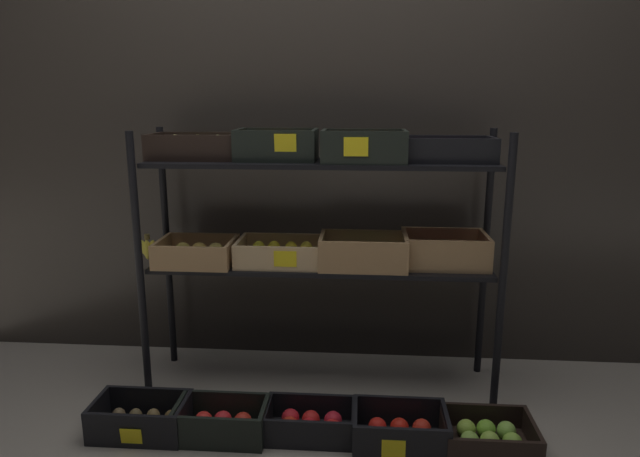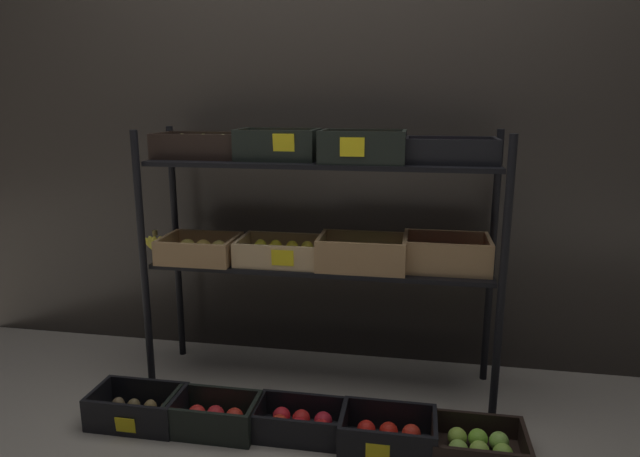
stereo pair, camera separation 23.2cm
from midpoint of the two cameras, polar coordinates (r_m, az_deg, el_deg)
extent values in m
plane|color=gray|center=(2.67, 2.59, -15.57)|extent=(10.00, 10.00, 0.00)
cube|color=#2D2823|center=(2.72, 3.84, 8.24)|extent=(3.90, 0.12, 2.10)
cylinder|color=black|center=(2.50, -15.20, -3.67)|extent=(0.03, 0.03, 1.16)
cylinder|color=black|center=(2.31, 21.03, -5.43)|extent=(0.03, 0.03, 1.16)
cylinder|color=black|center=(2.79, -12.29, -1.73)|extent=(0.03, 0.03, 1.16)
cylinder|color=black|center=(2.63, 19.69, -3.13)|extent=(0.03, 0.03, 1.16)
cube|color=black|center=(2.45, 2.72, -3.86)|extent=(1.47, 0.31, 0.02)
cube|color=black|center=(2.36, 2.84, 6.69)|extent=(1.47, 0.31, 0.02)
cube|color=#A87F51|center=(2.53, -9.65, -3.09)|extent=(0.33, 0.26, 0.01)
cube|color=#A87F51|center=(2.41, -10.66, -2.65)|extent=(0.33, 0.02, 0.09)
cube|color=#A87F51|center=(2.63, -8.82, -1.25)|extent=(0.33, 0.02, 0.09)
cube|color=#A87F51|center=(2.58, -13.02, -1.74)|extent=(0.02, 0.23, 0.09)
cube|color=#A87F51|center=(2.47, -6.24, -2.10)|extent=(0.02, 0.23, 0.09)
sphere|color=yellow|center=(2.51, -11.58, -2.32)|extent=(0.07, 0.07, 0.07)
sphere|color=#D3BD58|center=(2.49, -9.91, -2.39)|extent=(0.07, 0.07, 0.07)
sphere|color=#D1C848|center=(2.46, -8.19, -2.48)|extent=(0.07, 0.07, 0.07)
sphere|color=#D7BC4E|center=(2.58, -10.98, -1.85)|extent=(0.07, 0.07, 0.07)
sphere|color=#E3B74B|center=(2.56, -9.41, -1.96)|extent=(0.07, 0.07, 0.07)
sphere|color=#D8BE55|center=(2.53, -7.81, -2.06)|extent=(0.07, 0.07, 0.07)
cube|color=tan|center=(2.46, -1.28, -3.38)|extent=(0.38, 0.25, 0.01)
cube|color=tan|center=(2.33, -1.86, -2.94)|extent=(0.38, 0.02, 0.09)
cube|color=tan|center=(2.56, -0.76, -1.49)|extent=(0.38, 0.02, 0.09)
cube|color=tan|center=(2.49, -5.39, -1.98)|extent=(0.02, 0.22, 0.09)
cube|color=tan|center=(2.42, 2.93, -2.37)|extent=(0.02, 0.22, 0.09)
ellipsoid|color=yellow|center=(2.43, -3.92, -2.50)|extent=(0.06, 0.06, 0.08)
ellipsoid|color=yellow|center=(2.42, -2.39, -2.58)|extent=(0.06, 0.06, 0.08)
ellipsoid|color=yellow|center=(2.40, -0.59, -2.69)|extent=(0.06, 0.06, 0.08)
ellipsoid|color=yellow|center=(2.39, 1.08, -2.73)|extent=(0.06, 0.06, 0.08)
ellipsoid|color=yellow|center=(2.51, -3.49, -2.03)|extent=(0.06, 0.06, 0.08)
ellipsoid|color=yellow|center=(2.50, -1.92, -2.07)|extent=(0.06, 0.06, 0.08)
ellipsoid|color=yellow|center=(2.48, -0.20, -2.18)|extent=(0.06, 0.06, 0.08)
ellipsoid|color=yellow|center=(2.47, 1.36, -2.21)|extent=(0.06, 0.06, 0.08)
cube|color=yellow|center=(2.32, -1.02, -3.09)|extent=(0.10, 0.01, 0.07)
cube|color=#A87F51|center=(2.40, 7.11, -3.92)|extent=(0.37, 0.24, 0.01)
cube|color=#A87F51|center=(2.27, 7.01, -3.07)|extent=(0.37, 0.02, 0.13)
cube|color=#A87F51|center=(2.49, 7.30, -1.68)|extent=(0.37, 0.02, 0.13)
cube|color=#A87F51|center=(2.39, 2.89, -2.16)|extent=(0.02, 0.20, 0.13)
cube|color=#A87F51|center=(2.38, 11.46, -2.51)|extent=(0.02, 0.20, 0.13)
sphere|color=#83C248|center=(2.36, 4.86, -3.09)|extent=(0.07, 0.07, 0.07)
sphere|color=#88BB32|center=(2.36, 7.16, -3.17)|extent=(0.07, 0.07, 0.07)
sphere|color=#8DC33D|center=(2.35, 9.31, -3.25)|extent=(0.07, 0.07, 0.07)
sphere|color=#8DB135|center=(2.42, 5.03, -2.69)|extent=(0.07, 0.07, 0.07)
sphere|color=#98BD3C|center=(2.41, 7.07, -2.77)|extent=(0.07, 0.07, 0.07)
sphere|color=#8EBC45|center=(2.41, 9.34, -2.85)|extent=(0.07, 0.07, 0.07)
cube|color=#A87F51|center=(2.46, 15.46, -3.86)|extent=(0.36, 0.26, 0.01)
cube|color=#A87F51|center=(2.33, 15.83, -3.08)|extent=(0.36, 0.02, 0.13)
cube|color=#A87F51|center=(2.56, 15.32, -1.60)|extent=(0.36, 0.02, 0.13)
cube|color=#A87F51|center=(2.43, 11.51, -2.15)|extent=(0.02, 0.23, 0.13)
cube|color=#A87F51|center=(2.47, 19.56, -2.44)|extent=(0.02, 0.23, 0.13)
sphere|color=red|center=(2.41, 13.50, -3.07)|extent=(0.07, 0.07, 0.07)
sphere|color=red|center=(2.42, 15.69, -3.15)|extent=(0.07, 0.07, 0.07)
sphere|color=red|center=(2.43, 17.68, -3.20)|extent=(0.07, 0.07, 0.07)
sphere|color=red|center=(2.48, 13.43, -2.61)|extent=(0.07, 0.07, 0.07)
sphere|color=red|center=(2.49, 15.48, -2.67)|extent=(0.07, 0.07, 0.07)
sphere|color=red|center=(2.50, 17.45, -2.72)|extent=(0.07, 0.07, 0.07)
cube|color=black|center=(2.52, -9.62, 7.31)|extent=(0.38, 0.24, 0.01)
cube|color=black|center=(2.42, -10.56, 8.34)|extent=(0.38, 0.02, 0.10)
cube|color=black|center=(2.62, -8.85, 8.77)|extent=(0.38, 0.02, 0.10)
cube|color=black|center=(2.59, -13.51, 8.50)|extent=(0.02, 0.21, 0.10)
cube|color=black|center=(2.46, -5.64, 8.59)|extent=(0.02, 0.21, 0.10)
ellipsoid|color=#B6BA5E|center=(2.52, -11.93, 8.39)|extent=(0.07, 0.07, 0.09)
ellipsoid|color=tan|center=(2.49, -9.83, 8.43)|extent=(0.07, 0.07, 0.09)
ellipsoid|color=#ACB357|center=(2.46, -7.94, 8.43)|extent=(0.07, 0.07, 0.09)
ellipsoid|color=#BEBC62|center=(2.58, -11.49, 8.52)|extent=(0.07, 0.07, 0.09)
ellipsoid|color=#B5BA52|center=(2.55, -9.36, 8.55)|extent=(0.07, 0.07, 0.09)
ellipsoid|color=tan|center=(2.52, -7.36, 8.57)|extent=(0.07, 0.07, 0.09)
cube|color=black|center=(2.41, -1.52, 7.22)|extent=(0.34, 0.23, 0.01)
cube|color=black|center=(2.30, -2.07, 8.58)|extent=(0.34, 0.02, 0.12)
cube|color=black|center=(2.51, -1.03, 8.96)|extent=(0.34, 0.02, 0.12)
cube|color=black|center=(2.44, -5.31, 8.80)|extent=(0.02, 0.20, 0.12)
cube|color=black|center=(2.37, 2.36, 8.72)|extent=(0.02, 0.20, 0.12)
sphere|color=orange|center=(2.39, -3.40, 8.19)|extent=(0.07, 0.07, 0.07)
sphere|color=orange|center=(2.37, -1.74, 8.16)|extent=(0.07, 0.07, 0.07)
sphere|color=orange|center=(2.36, 0.27, 8.15)|extent=(0.07, 0.07, 0.07)
sphere|color=orange|center=(2.45, -3.19, 8.32)|extent=(0.07, 0.07, 0.07)
sphere|color=orange|center=(2.43, -1.32, 8.29)|extent=(0.07, 0.07, 0.07)
sphere|color=orange|center=(2.42, 0.38, 8.28)|extent=(0.07, 0.07, 0.07)
cube|color=yellow|center=(2.27, -0.83, 8.73)|extent=(0.09, 0.01, 0.08)
cube|color=black|center=(2.31, 7.32, 6.87)|extent=(0.35, 0.22, 0.01)
cube|color=black|center=(2.20, 7.24, 8.30)|extent=(0.35, 0.02, 0.12)
cube|color=black|center=(2.41, 7.49, 8.69)|extent=(0.35, 0.02, 0.12)
cube|color=black|center=(2.32, 3.23, 8.62)|extent=(0.02, 0.19, 0.12)
cube|color=black|center=(2.30, 11.54, 8.35)|extent=(0.02, 0.19, 0.12)
sphere|color=orange|center=(2.28, 4.91, 7.77)|extent=(0.06, 0.06, 0.06)
sphere|color=orange|center=(2.28, 6.45, 7.71)|extent=(0.06, 0.06, 0.06)
sphere|color=orange|center=(2.27, 8.20, 7.65)|extent=(0.06, 0.06, 0.06)
sphere|color=orange|center=(2.27, 9.81, 7.59)|extent=(0.06, 0.06, 0.06)
sphere|color=orange|center=(2.35, 4.94, 7.91)|extent=(0.06, 0.06, 0.06)
sphere|color=orange|center=(2.34, 6.67, 7.85)|extent=(0.06, 0.06, 0.06)
sphere|color=orange|center=(2.34, 8.16, 7.80)|extent=(0.06, 0.06, 0.06)
sphere|color=#FE640E|center=(2.34, 9.70, 7.75)|extent=(0.06, 0.06, 0.06)
cube|color=yellow|center=(2.19, 6.39, 8.32)|extent=(0.10, 0.00, 0.07)
cube|color=black|center=(2.37, 15.99, 6.64)|extent=(0.37, 0.23, 0.01)
cube|color=black|center=(2.26, 16.33, 7.63)|extent=(0.37, 0.02, 0.09)
cube|color=black|center=(2.48, 15.82, 8.09)|extent=(0.37, 0.02, 0.09)
cube|color=black|center=(2.36, 11.71, 8.08)|extent=(0.02, 0.20, 0.09)
cube|color=black|center=(2.39, 20.35, 7.62)|extent=(0.02, 0.20, 0.09)
sphere|color=#5F2050|center=(2.31, 13.24, 7.37)|extent=(0.05, 0.05, 0.05)
sphere|color=#6B2751|center=(2.32, 14.79, 7.31)|extent=(0.05, 0.05, 0.05)
sphere|color=#572148|center=(2.32, 16.15, 7.24)|extent=(0.05, 0.05, 0.05)
sphere|color=brown|center=(2.32, 17.55, 7.15)|extent=(0.05, 0.05, 0.05)
sphere|color=#5A2154|center=(2.34, 19.11, 7.07)|extent=(0.05, 0.05, 0.05)
sphere|color=#621759|center=(2.36, 13.26, 7.50)|extent=(0.05, 0.05, 0.05)
sphere|color=#692A58|center=(2.36, 14.70, 7.42)|extent=(0.05, 0.05, 0.05)
sphere|color=#5D2B52|center=(2.37, 16.02, 7.36)|extent=(0.05, 0.05, 0.05)
sphere|color=#592651|center=(2.37, 17.40, 7.27)|extent=(0.05, 0.05, 0.05)
sphere|color=#682D4A|center=(2.38, 18.94, 7.19)|extent=(0.05, 0.05, 0.05)
sphere|color=#5D2345|center=(2.42, 13.13, 7.62)|extent=(0.05, 0.05, 0.05)
sphere|color=#641856|center=(2.41, 14.50, 7.54)|extent=(0.05, 0.05, 0.05)
sphere|color=#631E4E|center=(2.42, 15.96, 7.47)|extent=(0.05, 0.05, 0.05)
sphere|color=#561C5C|center=(2.43, 17.30, 7.40)|extent=(0.05, 0.05, 0.05)
sphere|color=#5E2546|center=(2.43, 18.71, 7.31)|extent=(0.05, 0.05, 0.05)
cylinder|color=brown|center=(2.66, -14.27, -0.46)|extent=(0.02, 0.02, 0.02)
ellipsoid|color=yellow|center=(2.69, -14.66, -1.66)|extent=(0.09, 0.03, 0.09)
ellipsoid|color=yellow|center=(2.68, -14.47, -1.69)|extent=(0.06, 0.03, 0.10)
ellipsoid|color=yellow|center=(2.67, -14.28, -1.72)|extent=(0.03, 0.03, 0.09)
ellipsoid|color=gold|center=(2.67, -13.98, -1.69)|extent=(0.06, 0.03, 0.10)
ellipsoid|color=yellow|center=(2.68, -13.74, -1.66)|extent=(0.09, 0.03, 0.09)
cube|color=black|center=(2.46, -15.48, -18.56)|extent=(0.36, 0.22, 0.01)
cube|color=black|center=(2.35, -16.68, -18.33)|extent=(0.36, 0.02, 0.12)
cube|color=black|center=(2.51, -14.57, -16.09)|extent=(0.36, 0.02, 0.12)
cube|color=black|center=(2.50, -19.34, -16.49)|extent=(0.02, 0.19, 0.12)
cube|color=black|center=(2.37, -11.57, -17.83)|extent=(0.02, 0.19, 0.12)
ellipsoid|color=brown|center=(2.47, -18.22, -17.66)|extent=(0.05, 0.05, 0.07)
ellipsoid|color=brown|center=(2.43, -16.69, -17.99)|extent=(0.05, 0.05, 0.07)
ellipsoid|color=brown|center=(2.40, -15.06, -18.30)|extent=(0.05, 0.05, 0.07)
ellipsoid|color=brown|center=(2.38, -13.45, -18.57)|extent=(0.05, 0.05, 0.07)
ellipsoid|color=brown|center=(2.51, -17.49, -17.01)|extent=(0.05, 0.05, 0.07)
ellipsoid|color=brown|center=(2.48, -16.00, -17.27)|extent=(0.05, 0.05, 0.07)
ellipsoid|color=brown|center=(2.46, -14.40, -17.49)|extent=(0.05, 0.05, 0.07)
ellipsoid|color=brown|center=(2.43, -12.78, -17.81)|extent=(0.05, 0.05, 0.07)
cube|color=yellow|center=(2.35, -16.63, -18.90)|extent=(0.08, 0.01, 0.06)
cube|color=black|center=(2.36, -7.96, -19.76)|extent=(0.35, 0.21, 0.01)
cube|color=black|center=(2.25, -8.80, -19.58)|extent=(0.35, 0.02, 0.12)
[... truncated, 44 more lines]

